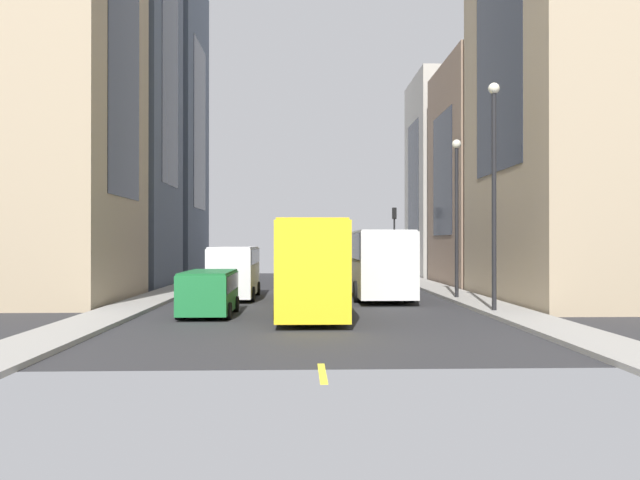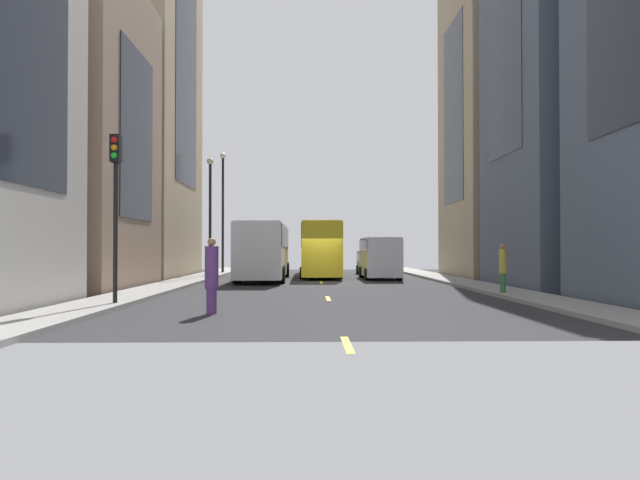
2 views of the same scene
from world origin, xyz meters
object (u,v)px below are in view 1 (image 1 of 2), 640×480
pedestrian_crossing_near (350,262)px  traffic_light_near_corner (394,228)px  car_green_0 (209,289)px  city_bus_white (375,258)px  streetcar_yellow (310,258)px  pedestrian_walking_far (211,265)px  delivery_van_white (235,268)px

pedestrian_crossing_near → traffic_light_near_corner: (-3.42, 1.91, 2.80)m
car_green_0 → pedestrian_crossing_near: size_ratio=1.82×
city_bus_white → traffic_light_near_corner: traffic_light_near_corner is taller
car_green_0 → pedestrian_crossing_near: (-7.54, -26.26, 0.15)m
streetcar_yellow → pedestrian_walking_far: 19.08m
car_green_0 → traffic_light_near_corner: size_ratio=0.74×
pedestrian_crossing_near → traffic_light_near_corner: bearing=-80.6°
pedestrian_walking_far → pedestrian_crossing_near: pedestrian_crossing_near is taller
streetcar_yellow → pedestrian_crossing_near: bearing=-98.8°
streetcar_yellow → delivery_van_white: size_ratio=2.40×
streetcar_yellow → pedestrian_walking_far: bearing=-68.9°
pedestrian_walking_far → pedestrian_crossing_near: (-10.52, -5.85, -0.04)m
traffic_light_near_corner → car_green_0: bearing=65.8°
streetcar_yellow → delivery_van_white: streetcar_yellow is taller
city_bus_white → car_green_0: (7.38, 8.20, -1.01)m
car_green_0 → pedestrian_walking_far: bearing=-81.7°
delivery_van_white → pedestrian_crossing_near: 20.67m
streetcar_yellow → car_green_0: (3.90, 2.63, -1.12)m
city_bus_white → streetcar_yellow: bearing=58.0°
pedestrian_walking_far → car_green_0: bearing=-62.3°
pedestrian_crossing_near → delivery_van_white: bearing=-162.1°
pedestrian_walking_far → traffic_light_near_corner: (-13.93, -3.94, 2.76)m
pedestrian_crossing_near → traffic_light_near_corner: 4.82m
streetcar_yellow → traffic_light_near_corner: 22.91m
car_green_0 → traffic_light_near_corner: (-10.96, -24.34, 2.96)m
streetcar_yellow → delivery_van_white: bearing=-49.5°
delivery_van_white → pedestrian_walking_far: delivery_van_white is taller
city_bus_white → pedestrian_walking_far: bearing=-49.7°
delivery_van_white → car_green_0: delivery_van_white is taller
city_bus_white → delivery_van_white: 7.29m
city_bus_white → delivery_van_white: city_bus_white is taller
streetcar_yellow → delivery_van_white: 5.70m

